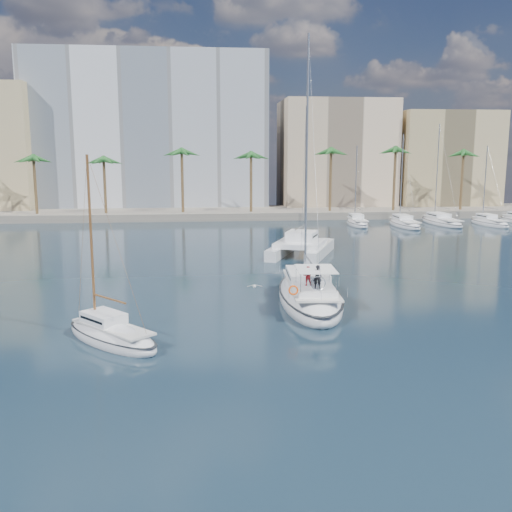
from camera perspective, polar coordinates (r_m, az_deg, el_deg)
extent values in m
plane|color=black|center=(36.66, -0.23, -6.26)|extent=(160.00, 160.00, 0.00)
cube|color=gray|center=(96.56, -3.74, 4.31)|extent=(120.00, 14.00, 1.20)
cube|color=silver|center=(108.41, -10.56, 11.89)|extent=(42.00, 16.00, 28.00)
cube|color=beige|center=(108.03, 7.94, 9.84)|extent=(20.00, 14.00, 20.00)
cube|color=tan|center=(112.57, 18.23, 8.94)|extent=(18.00, 12.00, 18.00)
cylinder|color=brown|center=(92.21, -3.69, 6.93)|extent=(0.44, 0.44, 10.50)
sphere|color=#215922|center=(92.07, -3.72, 10.20)|extent=(3.60, 3.60, 3.60)
cylinder|color=brown|center=(99.44, 16.44, 6.78)|extent=(0.44, 0.44, 10.50)
sphere|color=#215922|center=(99.32, 16.59, 9.80)|extent=(3.60, 3.60, 3.60)
ellipsoid|color=white|center=(40.40, 5.36, -4.17)|extent=(5.03, 13.34, 2.72)
ellipsoid|color=black|center=(40.30, 5.37, -3.63)|extent=(5.07, 13.47, 0.18)
cube|color=silver|center=(39.91, 5.43, -2.82)|extent=(3.61, 10.00, 0.12)
cube|color=white|center=(41.30, 5.17, -1.87)|extent=(3.08, 4.46, 0.60)
cube|color=black|center=(41.30, 5.17, -1.84)|extent=(3.07, 3.96, 0.14)
cylinder|color=#B7BABF|center=(41.91, 5.10, 9.72)|extent=(0.15, 0.15, 17.17)
cylinder|color=#B7BABF|center=(39.96, 5.40, -0.52)|extent=(0.46, 5.28, 0.11)
cube|color=white|center=(37.43, 5.93, -3.32)|extent=(2.70, 3.43, 0.36)
cube|color=white|center=(37.01, 6.00, -1.31)|extent=(2.70, 3.43, 0.04)
torus|color=silver|center=(36.06, 6.22, -2.75)|extent=(0.96, 0.12, 0.96)
torus|color=#FF560D|center=(35.45, 3.76, -3.44)|extent=(0.64, 0.24, 0.64)
imported|color=black|center=(36.73, 6.16, -2.07)|extent=(0.60, 0.43, 1.54)
imported|color=#A5191E|center=(37.55, 5.18, -1.99)|extent=(0.73, 0.63, 1.27)
ellipsoid|color=white|center=(33.08, -14.22, -7.93)|extent=(6.82, 7.21, 1.78)
ellipsoid|color=black|center=(33.01, -14.24, -7.51)|extent=(6.89, 7.28, 0.18)
cube|color=silver|center=(32.77, -14.13, -6.87)|extent=(5.05, 5.35, 0.12)
cube|color=white|center=(33.37, -14.99, -5.96)|extent=(2.84, 2.91, 0.60)
cube|color=black|center=(33.37, -15.00, -5.92)|extent=(2.66, 2.70, 0.14)
cylinder|color=brown|center=(33.20, -16.16, 1.63)|extent=(0.15, 0.15, 9.35)
cylinder|color=brown|center=(32.53, -14.46, -4.16)|extent=(2.12, 2.34, 0.11)
cube|color=white|center=(60.06, 2.72, 0.73)|extent=(5.10, 9.99, 1.10)
cube|color=white|center=(59.22, 6.44, 0.54)|extent=(5.10, 9.99, 1.10)
cube|color=white|center=(58.99, 4.47, 1.27)|extent=(6.40, 7.00, 0.50)
cube|color=white|center=(59.39, 4.58, 2.01)|extent=(3.82, 3.95, 1.00)
cube|color=black|center=(59.38, 4.58, 2.06)|extent=(3.67, 3.58, 0.18)
cylinder|color=#B7BABF|center=(60.35, 4.99, 8.22)|extent=(0.18, 0.18, 13.77)
ellipsoid|color=silver|center=(41.76, -0.15, -3.03)|extent=(0.23, 0.43, 0.21)
sphere|color=silver|center=(41.96, -0.18, -2.94)|extent=(0.11, 0.11, 0.11)
cube|color=gray|center=(41.73, -0.58, -3.00)|extent=(0.50, 0.18, 0.12)
cube|color=gray|center=(41.78, 0.27, -2.98)|extent=(0.50, 0.18, 0.12)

